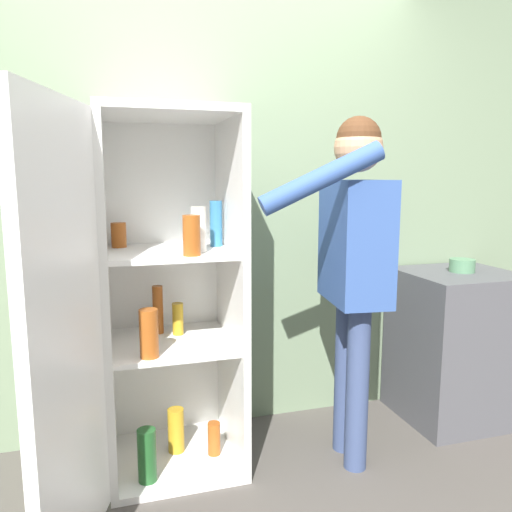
% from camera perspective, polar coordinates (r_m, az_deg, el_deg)
% --- Properties ---
extents(wall_back, '(7.00, 0.06, 2.55)m').
position_cam_1_polar(wall_back, '(2.77, -6.90, 5.80)').
color(wall_back, gray).
rests_on(wall_back, ground_plane).
extents(refrigerator, '(0.87, 1.22, 1.73)m').
position_cam_1_polar(refrigerator, '(2.36, -11.86, -5.26)').
color(refrigerator, white).
rests_on(refrigerator, ground_plane).
extents(person, '(0.70, 0.57, 1.71)m').
position_cam_1_polar(person, '(2.44, 11.07, 0.90)').
color(person, '#384770').
rests_on(person, ground_plane).
extents(counter, '(0.63, 0.58, 0.88)m').
position_cam_1_polar(counter, '(3.23, 21.85, -9.43)').
color(counter, '#4C4C51').
rests_on(counter, ground_plane).
extents(bowl, '(0.14, 0.14, 0.08)m').
position_cam_1_polar(bowl, '(3.13, 22.49, -1.01)').
color(bowl, '#517F5B').
rests_on(bowl, counter).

